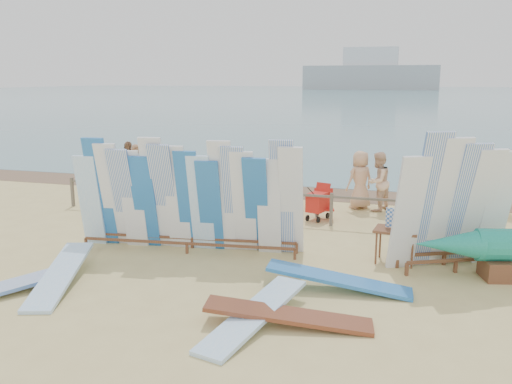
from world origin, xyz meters
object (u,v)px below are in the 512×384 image
(stroller, at_px, (318,206))
(beachgoer_4, at_px, (235,180))
(beach_chair_left, at_px, (278,205))
(beachgoer_6, at_px, (360,180))
(beachgoer_9, at_px, (506,182))
(beachgoer_8, at_px, (378,182))
(beachgoer_1, at_px, (138,172))
(flat_board_c, at_px, (288,325))
(flat_board_d, at_px, (338,290))
(beachgoer_3, at_px, (224,172))
(flat_board_a, at_px, (61,285))
(side_surfboard_rack, at_px, (453,208))
(beachgoer_extra_1, at_px, (128,168))
(vendor_table, at_px, (396,245))
(main_surfboard_rack, at_px, (189,200))
(flat_board_b, at_px, (254,324))
(beachgoer_11, at_px, (166,168))
(beach_chair_right, at_px, (324,210))

(stroller, relative_size, beachgoer_4, 0.56)
(beach_chair_left, height_order, beachgoer_6, beachgoer_6)
(beachgoer_9, bearing_deg, beachgoer_8, 146.87)
(beachgoer_1, bearing_deg, beachgoer_6, -29.62)
(beach_chair_left, distance_m, beachgoer_1, 4.91)
(flat_board_c, distance_m, stroller, 6.72)
(flat_board_d, relative_size, stroller, 2.69)
(beachgoer_3, bearing_deg, flat_board_a, 17.44)
(beachgoer_1, bearing_deg, beachgoer_9, -28.59)
(flat_board_d, bearing_deg, side_surfboard_rack, -51.41)
(beach_chair_left, relative_size, beachgoer_8, 0.52)
(flat_board_a, distance_m, stroller, 7.36)
(beachgoer_extra_1, distance_m, beachgoer_4, 4.33)
(flat_board_c, xyz_separation_m, beachgoer_3, (-4.04, 8.23, 0.92))
(vendor_table, bearing_deg, main_surfboard_rack, -167.53)
(vendor_table, bearing_deg, flat_board_b, -112.64)
(vendor_table, distance_m, beachgoer_11, 9.57)
(flat_board_d, relative_size, beach_chair_right, 3.21)
(beachgoer_3, bearing_deg, flat_board_d, 56.50)
(stroller, relative_size, beachgoer_3, 0.54)
(beachgoer_extra_1, bearing_deg, beach_chair_left, -61.83)
(beachgoer_3, relative_size, beachgoer_9, 1.00)
(side_surfboard_rack, xyz_separation_m, flat_board_c, (-2.62, -3.50, -1.30))
(beach_chair_left, xyz_separation_m, stroller, (1.23, -0.29, 0.14))
(stroller, height_order, beachgoer_9, beachgoer_9)
(beach_chair_left, bearing_deg, beachgoer_6, 36.88)
(beachgoer_4, distance_m, beachgoer_1, 3.46)
(flat_board_d, height_order, beachgoer_8, beachgoer_8)
(beach_chair_right, relative_size, beachgoer_6, 0.48)
(beachgoer_11, bearing_deg, beachgoer_1, -156.93)
(flat_board_c, relative_size, beachgoer_11, 1.62)
(main_surfboard_rack, height_order, beachgoer_11, main_surfboard_rack)
(flat_board_c, bearing_deg, beachgoer_3, 17.64)
(beachgoer_3, height_order, beachgoer_4, beachgoer_3)
(beach_chair_left, distance_m, beachgoer_8, 3.07)
(beachgoer_extra_1, bearing_deg, beachgoer_11, -20.36)
(vendor_table, relative_size, beachgoer_extra_1, 0.67)
(flat_board_a, height_order, beachgoer_1, beachgoer_1)
(flat_board_d, xyz_separation_m, flat_board_b, (-1.11, -1.81, 0.00))
(beach_chair_left, bearing_deg, stroller, -9.08)
(beachgoer_4, bearing_deg, beachgoer_3, -159.70)
(main_surfboard_rack, height_order, flat_board_a, main_surfboard_rack)
(flat_board_a, distance_m, beachgoer_extra_1, 8.45)
(beach_chair_left, height_order, stroller, stroller)
(flat_board_d, relative_size, beachgoer_extra_1, 1.50)
(beachgoer_6, xyz_separation_m, beachgoer_4, (-3.59, -1.13, 0.01))
(flat_board_d, distance_m, flat_board_b, 2.12)
(beach_chair_right, height_order, beachgoer_11, beachgoer_11)
(vendor_table, xyz_separation_m, flat_board_d, (-0.95, -1.88, -0.40))
(vendor_table, relative_size, beachgoer_8, 0.68)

